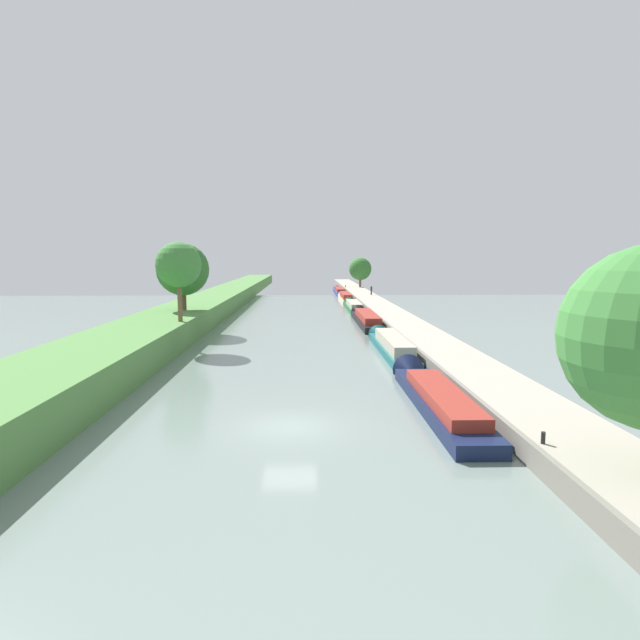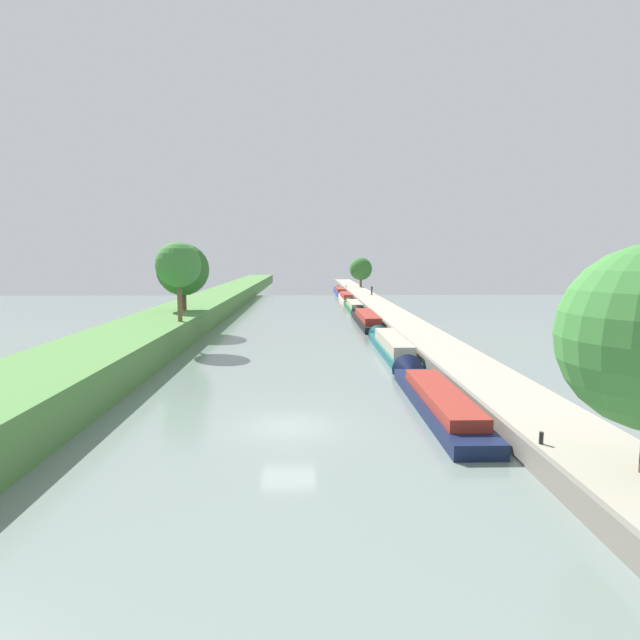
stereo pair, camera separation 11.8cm
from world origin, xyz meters
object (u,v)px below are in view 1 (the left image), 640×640
at_px(mooring_bollard_far, 346,286).
at_px(narrowboat_cream, 345,297).
at_px(narrowboat_teal, 391,345).
at_px(narrowboat_navy, 434,395).
at_px(person_walking, 371,290).
at_px(narrowboat_blue, 339,291).
at_px(mooring_bollard_near, 543,438).
at_px(narrowboat_black, 366,319).
at_px(narrowboat_green, 353,306).

bearing_deg(mooring_bollard_far, narrowboat_cream, -94.48).
height_order(narrowboat_teal, narrowboat_cream, narrowboat_teal).
height_order(narrowboat_navy, narrowboat_cream, narrowboat_cream).
bearing_deg(person_walking, narrowboat_blue, 107.42).
bearing_deg(mooring_bollard_near, person_walking, 87.76).
height_order(narrowboat_cream, narrowboat_blue, narrowboat_cream).
distance_m(narrowboat_black, narrowboat_blue, 47.50).
relative_size(narrowboat_navy, mooring_bollard_far, 32.87).
height_order(narrowboat_cream, mooring_bollard_far, narrowboat_cream).
distance_m(narrowboat_black, mooring_bollard_near, 41.37).
relative_size(narrowboat_green, narrowboat_cream, 0.96).
bearing_deg(narrowboat_blue, narrowboat_cream, -89.95).
xyz_separation_m(narrowboat_cream, person_walking, (4.74, 1.08, 1.20)).
bearing_deg(person_walking, mooring_bollard_far, 97.24).
height_order(person_walking, mooring_bollard_near, person_walking).
bearing_deg(narrowboat_blue, narrowboat_teal, -89.96).
height_order(narrowboat_teal, mooring_bollard_near, narrowboat_teal).
distance_m(narrowboat_cream, person_walking, 5.01).
height_order(narrowboat_navy, mooring_bollard_far, same).
bearing_deg(mooring_bollard_near, narrowboat_cream, 91.47).
relative_size(narrowboat_navy, mooring_bollard_near, 32.87).
bearing_deg(mooring_bollard_near, narrowboat_navy, 103.55).
bearing_deg(narrowboat_black, narrowboat_blue, 90.06).
distance_m(narrowboat_teal, narrowboat_green, 34.04).
relative_size(person_walking, mooring_bollard_near, 3.69).
relative_size(narrowboat_navy, narrowboat_green, 1.02).
bearing_deg(narrowboat_navy, mooring_bollard_near, -76.45).
bearing_deg(narrowboat_black, mooring_bollard_far, 88.10).
distance_m(narrowboat_navy, narrowboat_black, 33.06).
height_order(mooring_bollard_near, mooring_bollard_far, same).
height_order(narrowboat_black, mooring_bollard_far, narrowboat_black).
relative_size(narrowboat_cream, mooring_bollard_near, 33.66).
relative_size(person_walking, mooring_bollard_far, 3.69).
relative_size(narrowboat_cream, person_walking, 9.12).
xyz_separation_m(narrowboat_cream, narrowboat_blue, (-0.01, 16.23, -0.03)).
distance_m(narrowboat_teal, mooring_bollard_near, 23.42).
relative_size(narrowboat_teal, mooring_bollard_near, 34.07).
bearing_deg(narrowboat_cream, narrowboat_green, -89.85).
xyz_separation_m(narrowboat_navy, narrowboat_black, (0.17, 33.06, 0.08)).
bearing_deg(narrowboat_green, mooring_bollard_near, -88.19).
xyz_separation_m(narrowboat_black, person_walking, (4.70, 32.35, 1.21)).
bearing_deg(narrowboat_navy, narrowboat_green, 89.79).
height_order(narrowboat_green, person_walking, person_walking).
xyz_separation_m(narrowboat_black, narrowboat_green, (0.00, 16.06, -0.07)).
xyz_separation_m(narrowboat_black, narrowboat_blue, (-0.05, 47.50, -0.02)).
relative_size(narrowboat_green, mooring_bollard_far, 32.22).
bearing_deg(mooring_bollard_near, narrowboat_blue, 91.21).
xyz_separation_m(narrowboat_teal, narrowboat_cream, (-0.03, 49.25, -0.02)).
bearing_deg(narrowboat_blue, narrowboat_navy, -90.09).
height_order(narrowboat_blue, mooring_bollard_far, mooring_bollard_far).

